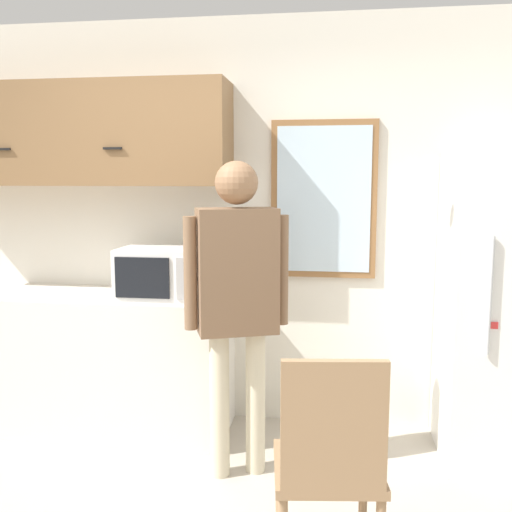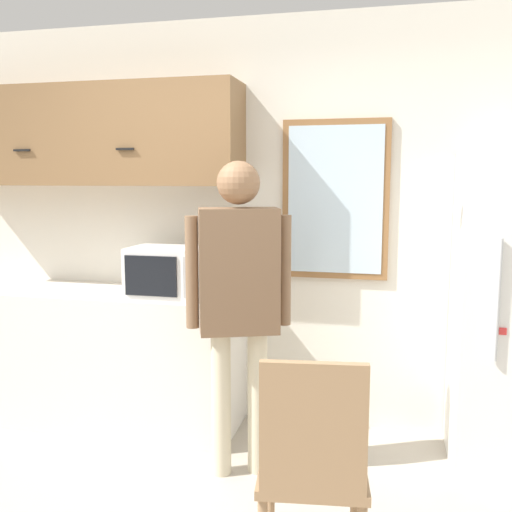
{
  "view_description": "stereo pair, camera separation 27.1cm",
  "coord_description": "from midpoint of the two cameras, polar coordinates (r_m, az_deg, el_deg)",
  "views": [
    {
      "loc": [
        0.59,
        -1.88,
        1.67
      ],
      "look_at": [
        0.17,
        1.04,
        1.26
      ],
      "focal_mm": 40.0,
      "sensor_mm": 36.0,
      "label": 1
    },
    {
      "loc": [
        0.86,
        -1.83,
        1.67
      ],
      "look_at": [
        0.17,
        1.04,
        1.26
      ],
      "focal_mm": 40.0,
      "sensor_mm": 36.0,
      "label": 2
    }
  ],
  "objects": [
    {
      "name": "chair",
      "position": [
        2.46,
        9.05,
        -19.61
      ],
      "size": [
        0.5,
        0.5,
        0.98
      ],
      "rotation": [
        0.0,
        0.0,
        3.27
      ],
      "color": "#997551",
      "rests_on": "ground_plane"
    },
    {
      "name": "back_wall",
      "position": [
        3.86,
        2.57,
        3.14
      ],
      "size": [
        6.0,
        0.06,
        2.7
      ],
      "color": "silver",
      "rests_on": "ground_plane"
    },
    {
      "name": "window",
      "position": [
        3.74,
        10.0,
        5.55
      ],
      "size": [
        0.69,
        0.05,
        1.02
      ],
      "color": "olive"
    },
    {
      "name": "upper_cabinets",
      "position": [
        4.03,
        -14.61,
        11.53
      ],
      "size": [
        2.1,
        0.4,
        0.66
      ],
      "color": "olive"
    },
    {
      "name": "counter",
      "position": [
        4.1,
        -14.64,
        -9.56
      ],
      "size": [
        2.1,
        0.6,
        0.91
      ],
      "color": "silver",
      "rests_on": "ground_plane"
    },
    {
      "name": "person",
      "position": [
        3.11,
        0.77,
        -3.09
      ],
      "size": [
        0.54,
        0.36,
        1.76
      ],
      "rotation": [
        0.0,
        0.0,
        0.36
      ],
      "color": "beige",
      "rests_on": "ground_plane"
    },
    {
      "name": "microwave",
      "position": [
        3.65,
        -6.62,
        -1.56
      ],
      "size": [
        0.48,
        0.38,
        0.32
      ],
      "color": "white",
      "rests_on": "counter"
    }
  ]
}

